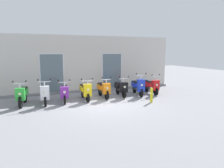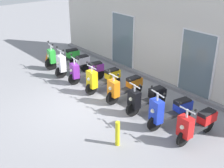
% 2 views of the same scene
% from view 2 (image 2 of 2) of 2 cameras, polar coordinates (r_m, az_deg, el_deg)
% --- Properties ---
extents(ground_plane, '(40.00, 40.00, 0.00)m').
position_cam_2_polar(ground_plane, '(9.72, -5.42, -4.35)').
color(ground_plane, gray).
extents(storefront_facade, '(11.82, 0.50, 3.34)m').
position_cam_2_polar(storefront_facade, '(11.29, 9.05, 8.56)').
color(storefront_facade, beige).
rests_on(storefront_facade, ground_plane).
extents(scooter_green, '(0.65, 1.64, 1.20)m').
position_cam_2_polar(scooter_green, '(12.85, -9.42, 5.16)').
color(scooter_green, black).
rests_on(scooter_green, ground_plane).
extents(scooter_white, '(0.59, 1.61, 1.24)m').
position_cam_2_polar(scooter_white, '(12.01, -7.63, 3.93)').
color(scooter_white, black).
rests_on(scooter_white, ground_plane).
extents(scooter_purple, '(0.66, 1.49, 1.16)m').
position_cam_2_polar(scooter_purple, '(11.30, -4.98, 2.60)').
color(scooter_purple, black).
rests_on(scooter_purple, ground_plane).
extents(scooter_yellow, '(0.60, 1.50, 1.17)m').
position_cam_2_polar(scooter_yellow, '(10.53, -1.82, 1.05)').
color(scooter_yellow, black).
rests_on(scooter_yellow, ground_plane).
extents(scooter_orange, '(0.52, 1.55, 1.16)m').
position_cam_2_polar(scooter_orange, '(9.90, 2.45, -0.60)').
color(scooter_orange, black).
rests_on(scooter_orange, ground_plane).
extents(scooter_black, '(0.56, 1.56, 1.16)m').
position_cam_2_polar(scooter_black, '(9.27, 6.66, -2.70)').
color(scooter_black, black).
rests_on(scooter_black, ground_plane).
extents(scooter_blue, '(0.66, 1.57, 1.29)m').
position_cam_2_polar(scooter_blue, '(8.61, 11.03, -5.06)').
color(scooter_blue, black).
rests_on(scooter_blue, ground_plane).
extents(scooter_red, '(0.54, 1.51, 1.18)m').
position_cam_2_polar(scooter_red, '(8.22, 16.00, -7.37)').
color(scooter_red, black).
rests_on(scooter_red, ground_plane).
extents(traffic_cone, '(0.32, 0.32, 0.52)m').
position_cam_2_polar(traffic_cone, '(13.91, -12.19, 5.52)').
color(traffic_cone, orange).
rests_on(traffic_cone, ground_plane).
extents(curb_bollard, '(0.12, 0.12, 0.70)m').
position_cam_2_polar(curb_bollard, '(7.74, 1.07, -9.54)').
color(curb_bollard, yellow).
rests_on(curb_bollard, ground_plane).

